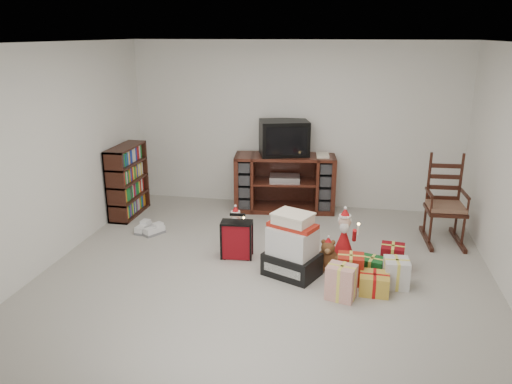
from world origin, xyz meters
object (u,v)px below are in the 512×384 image
at_px(tv_stand, 285,183).
at_px(gift_pile, 292,249).
at_px(santa_figurine, 344,240).
at_px(crt_television, 284,138).
at_px(bookshelf, 128,182).
at_px(gift_cluster, 371,271).
at_px(rocking_chair, 444,211).
at_px(mrs_claus_figurine, 236,230).
at_px(red_suitcase, 237,240).
at_px(teddy_bear, 328,256).
at_px(sneaker_pair, 149,229).

xyz_separation_m(tv_stand, gift_pile, (0.38, -2.14, -0.11)).
xyz_separation_m(santa_figurine, crt_television, (-0.96, 1.68, 0.86)).
height_order(bookshelf, gift_cluster, bookshelf).
height_order(bookshelf, rocking_chair, rocking_chair).
xyz_separation_m(santa_figurine, mrs_claus_figurine, (-1.35, 0.18, -0.05)).
bearing_deg(tv_stand, red_suitcase, -107.52).
bearing_deg(teddy_bear, rocking_chair, 38.78).
height_order(bookshelf, mrs_claus_figurine, bookshelf).
bearing_deg(teddy_bear, mrs_claus_figurine, 159.40).
bearing_deg(sneaker_pair, crt_television, 56.06).
height_order(red_suitcase, teddy_bear, red_suitcase).
xyz_separation_m(gift_cluster, crt_television, (-1.28, 2.21, 0.97)).
relative_size(gift_pile, mrs_claus_figurine, 1.35).
height_order(bookshelf, santa_figurine, bookshelf).
relative_size(rocking_chair, crt_television, 1.45).
xyz_separation_m(rocking_chair, red_suitcase, (-2.51, -1.05, -0.17)).
xyz_separation_m(bookshelf, sneaker_pair, (0.56, -0.64, -0.45)).
bearing_deg(gift_cluster, red_suitcase, 167.36).
xyz_separation_m(gift_pile, crt_television, (-0.41, 2.18, 0.79)).
relative_size(red_suitcase, mrs_claus_figurine, 1.01).
height_order(teddy_bear, gift_cluster, teddy_bear).
xyz_separation_m(gift_pile, mrs_claus_figurine, (-0.80, 0.68, -0.11)).
relative_size(tv_stand, rocking_chair, 1.32).
height_order(tv_stand, teddy_bear, tv_stand).
xyz_separation_m(bookshelf, teddy_bear, (3.00, -1.26, -0.35)).
bearing_deg(sneaker_pair, mrs_claus_figurine, 9.37).
bearing_deg(tv_stand, gift_pile, -87.35).
bearing_deg(gift_cluster, gift_pile, 178.00).
bearing_deg(bookshelf, tv_stand, 16.29).
distance_m(santa_figurine, mrs_claus_figurine, 1.37).
relative_size(tv_stand, mrs_claus_figurine, 2.91).
bearing_deg(mrs_claus_figurine, sneaker_pair, 172.39).
bearing_deg(crt_television, gift_pile, -96.32).
relative_size(sneaker_pair, crt_television, 0.49).
relative_size(tv_stand, bookshelf, 1.49).
xyz_separation_m(rocking_chair, gift_pile, (-1.81, -1.37, -0.09)).
height_order(bookshelf, red_suitcase, bookshelf).
xyz_separation_m(teddy_bear, sneaker_pair, (-2.43, 0.61, -0.10)).
distance_m(red_suitcase, crt_television, 2.07).
relative_size(bookshelf, gift_cluster, 0.92).
distance_m(teddy_bear, gift_cluster, 0.55).
distance_m(mrs_claus_figurine, gift_cluster, 1.81).
distance_m(bookshelf, gift_pile, 3.01).
xyz_separation_m(tv_stand, bookshelf, (-2.23, -0.65, 0.07)).
height_order(gift_pile, crt_television, crt_television).
bearing_deg(teddy_bear, santa_figurine, 57.80).
distance_m(tv_stand, red_suitcase, 1.86).
bearing_deg(gift_pile, teddy_bear, 55.10).
bearing_deg(santa_figurine, tv_stand, 119.64).
bearing_deg(gift_pile, sneaker_pair, -178.29).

